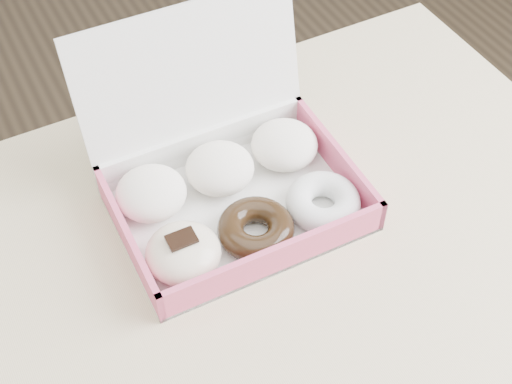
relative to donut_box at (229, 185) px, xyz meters
name	(u,v)px	position (x,y,z in m)	size (l,w,h in m)	color
donut_box	(229,185)	(0.00, 0.00, 0.00)	(0.27, 0.24, 0.19)	white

